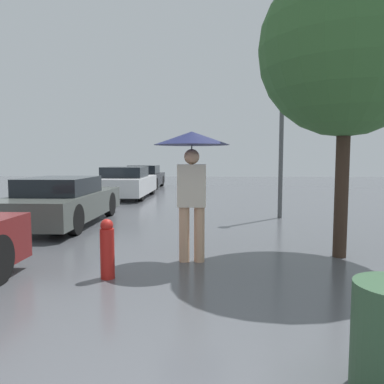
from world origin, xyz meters
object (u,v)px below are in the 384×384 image
(pedestrian, at_px, (192,158))
(parked_car_farthest, at_px, (145,177))
(parked_car_third, at_px, (126,183))
(street_lamp, at_px, (282,116))
(parked_car_second, at_px, (63,201))
(fire_hydrant, at_px, (107,249))
(tree, at_px, (347,49))

(pedestrian, distance_m, parked_car_farthest, 14.52)
(parked_car_third, height_order, parked_car_farthest, parked_car_third)
(parked_car_farthest, distance_m, street_lamp, 11.38)
(parked_car_second, relative_size, fire_hydrant, 5.37)
(parked_car_farthest, distance_m, fire_hydrant, 15.13)
(parked_car_farthest, bearing_deg, pedestrian, -77.05)
(pedestrian, xyz_separation_m, tree, (2.33, 0.39, 1.65))
(parked_car_third, height_order, tree, tree)
(parked_car_farthest, xyz_separation_m, tree, (5.57, -13.72, 2.65))
(street_lamp, bearing_deg, parked_car_third, 136.77)
(parked_car_farthest, relative_size, tree, 0.84)
(parked_car_second, distance_m, parked_car_third, 6.04)
(parked_car_third, relative_size, fire_hydrant, 5.25)
(parked_car_farthest, bearing_deg, street_lamp, -61.54)
(tree, distance_m, fire_hydrant, 4.57)
(parked_car_third, relative_size, street_lamp, 0.95)
(pedestrian, distance_m, parked_car_third, 9.70)
(parked_car_third, height_order, fire_hydrant, parked_car_third)
(pedestrian, height_order, parked_car_farthest, pedestrian)
(parked_car_third, height_order, street_lamp, street_lamp)
(parked_car_second, distance_m, street_lamp, 5.83)
(tree, height_order, fire_hydrant, tree)
(tree, bearing_deg, pedestrian, -170.39)
(parked_car_third, bearing_deg, pedestrian, -71.35)
(pedestrian, height_order, tree, tree)
(parked_car_second, bearing_deg, parked_car_farthest, 90.11)
(parked_car_farthest, height_order, street_lamp, street_lamp)
(street_lamp, bearing_deg, parked_car_farthest, 118.46)
(street_lamp, bearing_deg, fire_hydrant, -121.48)
(fire_hydrant, bearing_deg, parked_car_third, 101.51)
(parked_car_second, xyz_separation_m, fire_hydrant, (2.17, -3.96, -0.15))
(fire_hydrant, bearing_deg, parked_car_farthest, 98.33)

